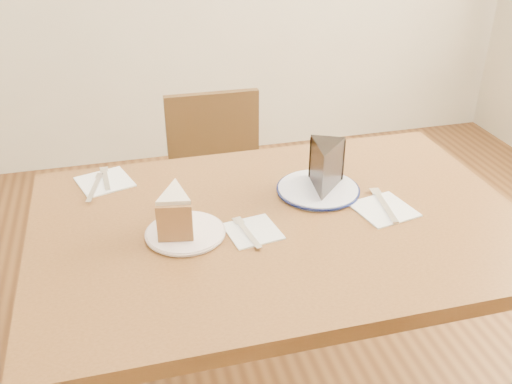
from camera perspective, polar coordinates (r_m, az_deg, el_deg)
The scene contains 13 objects.
table at distance 1.46m, azimuth 2.37°, elevation -5.95°, with size 1.20×0.80×0.75m.
chair_far at distance 2.09m, azimuth -3.51°, elevation -0.61°, with size 0.41×0.41×0.81m.
plate_cream at distance 1.35m, azimuth -7.07°, elevation -4.07°, with size 0.18×0.18×0.01m, color white.
plate_navy at distance 1.53m, azimuth 6.22°, elevation 0.25°, with size 0.21×0.21×0.01m, color white.
carrot_cake at distance 1.34m, azimuth -8.02°, elevation -1.84°, with size 0.08×0.11×0.09m, color beige, non-canonical shape.
chocolate_cake at distance 1.49m, azimuth 6.89°, elevation 2.19°, with size 0.09×0.13×0.11m, color black, non-canonical shape.
napkin_cream at distance 1.35m, azimuth -0.33°, elevation -3.95°, with size 0.12×0.12×0.00m, color white.
napkin_navy at distance 1.47m, azimuth 12.65°, elevation -1.70°, with size 0.14×0.14×0.00m, color white.
napkin_spare at distance 1.62m, azimuth -14.90°, elevation 0.99°, with size 0.13×0.13×0.00m, color white.
fork_cream at distance 1.34m, azimuth -0.85°, elevation -4.10°, with size 0.01×0.14×0.00m, color silver.
knife_navy at distance 1.48m, azimuth 12.72°, elevation -1.28°, with size 0.02×0.17×0.00m, color silver.
fork_spare at distance 1.62m, azimuth -14.79°, elevation 1.29°, with size 0.01×0.14×0.00m, color silver.
knife_spare at distance 1.59m, azimuth -15.81°, elevation 0.43°, with size 0.01×0.16×0.00m, color silver.
Camera 1 is at (-0.36, -1.13, 1.49)m, focal length 40.00 mm.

